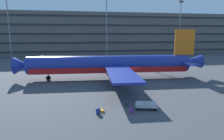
{
  "coord_description": "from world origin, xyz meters",
  "views": [
    {
      "loc": [
        -10.67,
        -37.6,
        9.02
      ],
      "look_at": [
        -4.94,
        -5.49,
        3.0
      ],
      "focal_mm": 31.27,
      "sensor_mm": 36.0,
      "label": 1
    }
  ],
  "objects_px": {
    "airliner": "(112,65)",
    "suitcase_large": "(102,111)",
    "baggage_cart": "(146,106)",
    "backpack_orange": "(126,104)",
    "suitcase_navy": "(98,111)",
    "suitcase_red": "(131,110)"
  },
  "relations": [
    {
      "from": "airliner",
      "to": "suitcase_large",
      "type": "height_order",
      "value": "airliner"
    },
    {
      "from": "baggage_cart",
      "to": "airliner",
      "type": "bearing_deg",
      "value": 93.9
    },
    {
      "from": "backpack_orange",
      "to": "baggage_cart",
      "type": "bearing_deg",
      "value": -34.23
    },
    {
      "from": "airliner",
      "to": "suitcase_navy",
      "type": "bearing_deg",
      "value": -105.15
    },
    {
      "from": "suitcase_large",
      "to": "suitcase_red",
      "type": "xyz_separation_m",
      "value": [
        3.31,
        -1.05,
        0.26
      ]
    },
    {
      "from": "suitcase_large",
      "to": "backpack_orange",
      "type": "xyz_separation_m",
      "value": [
        3.3,
        1.24,
        0.12
      ]
    },
    {
      "from": "suitcase_large",
      "to": "backpack_orange",
      "type": "relative_size",
      "value": 1.48
    },
    {
      "from": "suitcase_large",
      "to": "baggage_cart",
      "type": "height_order",
      "value": "baggage_cart"
    },
    {
      "from": "suitcase_navy",
      "to": "suitcase_red",
      "type": "height_order",
      "value": "suitcase_red"
    },
    {
      "from": "airliner",
      "to": "suitcase_large",
      "type": "relative_size",
      "value": 46.27
    },
    {
      "from": "suitcase_navy",
      "to": "backpack_orange",
      "type": "distance_m",
      "value": 4.2
    },
    {
      "from": "suitcase_large",
      "to": "suitcase_navy",
      "type": "height_order",
      "value": "suitcase_navy"
    },
    {
      "from": "suitcase_red",
      "to": "suitcase_navy",
      "type": "bearing_deg",
      "value": 172.76
    },
    {
      "from": "airliner",
      "to": "backpack_orange",
      "type": "relative_size",
      "value": 68.58
    },
    {
      "from": "airliner",
      "to": "baggage_cart",
      "type": "bearing_deg",
      "value": -86.1
    },
    {
      "from": "suitcase_red",
      "to": "baggage_cart",
      "type": "relative_size",
      "value": 0.25
    },
    {
      "from": "airliner",
      "to": "suitcase_red",
      "type": "distance_m",
      "value": 18.16
    },
    {
      "from": "backpack_orange",
      "to": "baggage_cart",
      "type": "relative_size",
      "value": 0.17
    },
    {
      "from": "suitcase_navy",
      "to": "backpack_orange",
      "type": "relative_size",
      "value": 1.42
    },
    {
      "from": "suitcase_large",
      "to": "suitcase_navy",
      "type": "xyz_separation_m",
      "value": [
        -0.48,
        -0.56,
        0.24
      ]
    },
    {
      "from": "airliner",
      "to": "baggage_cart",
      "type": "height_order",
      "value": "airliner"
    },
    {
      "from": "suitcase_large",
      "to": "suitcase_red",
      "type": "distance_m",
      "value": 3.48
    }
  ]
}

